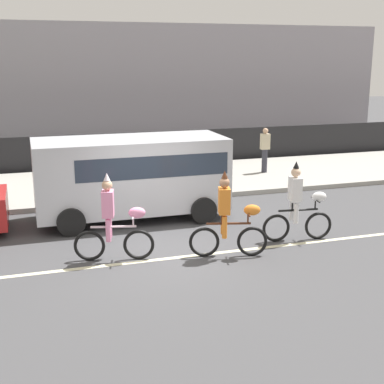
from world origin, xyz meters
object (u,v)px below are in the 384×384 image
(parade_cyclist_zebra, at_px, (299,206))
(pedestrian_onlooker, at_px, (265,149))
(parade_cyclist_pink, at_px, (114,223))
(parade_cyclist_orange, at_px, (229,220))
(parked_van_silver, at_px, (134,172))

(parade_cyclist_zebra, xyz_separation_m, pedestrian_onlooker, (2.24, 6.69, 0.17))
(parade_cyclist_pink, height_order, pedestrian_onlooker, parade_cyclist_pink)
(parade_cyclist_pink, relative_size, parade_cyclist_orange, 1.00)
(parade_cyclist_pink, bearing_deg, parked_van_silver, 70.68)
(pedestrian_onlooker, bearing_deg, parade_cyclist_pink, -134.78)
(parade_cyclist_zebra, relative_size, parked_van_silver, 0.38)
(parked_van_silver, relative_size, pedestrian_onlooker, 3.09)
(pedestrian_onlooker, bearing_deg, parade_cyclist_orange, -120.27)
(parade_cyclist_orange, bearing_deg, pedestrian_onlooker, 59.73)
(parade_cyclist_pink, bearing_deg, parade_cyclist_zebra, -0.45)
(parade_cyclist_pink, bearing_deg, pedestrian_onlooker, 45.22)
(parade_cyclist_orange, bearing_deg, parked_van_silver, 111.87)
(parade_cyclist_orange, relative_size, parked_van_silver, 0.38)
(parade_cyclist_zebra, xyz_separation_m, parked_van_silver, (-3.33, 2.96, 0.44))
(parade_cyclist_pink, relative_size, parade_cyclist_zebra, 1.00)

